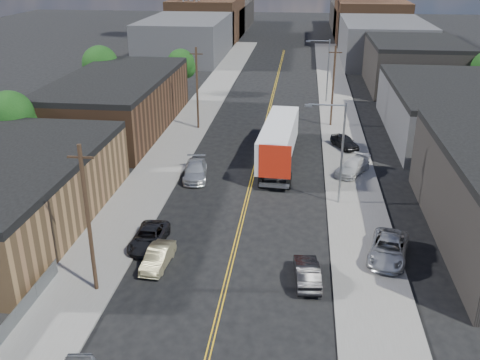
% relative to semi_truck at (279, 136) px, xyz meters
% --- Properties ---
extents(ground, '(260.00, 260.00, 0.00)m').
position_rel_semi_truck_xyz_m(ground, '(-2.29, 24.62, -2.55)').
color(ground, black).
rests_on(ground, ground).
extents(centerline, '(0.32, 120.00, 0.01)m').
position_rel_semi_truck_xyz_m(centerline, '(-2.29, 9.62, -2.55)').
color(centerline, gold).
rests_on(centerline, ground).
extents(sidewalk_left, '(5.00, 140.00, 0.15)m').
position_rel_semi_truck_xyz_m(sidewalk_left, '(-11.79, 9.62, -2.48)').
color(sidewalk_left, slate).
rests_on(sidewalk_left, ground).
extents(sidewalk_right, '(5.00, 140.00, 0.15)m').
position_rel_semi_truck_xyz_m(sidewalk_right, '(7.21, 9.62, -2.48)').
color(sidewalk_right, slate).
rests_on(sidewalk_right, ground).
extents(warehouse_tan, '(12.00, 22.00, 5.60)m').
position_rel_semi_truck_xyz_m(warehouse_tan, '(-20.29, -17.38, 0.25)').
color(warehouse_tan, olive).
rests_on(warehouse_tan, ground).
extents(warehouse_brown, '(12.00, 26.00, 6.60)m').
position_rel_semi_truck_xyz_m(warehouse_brown, '(-20.29, 8.62, 0.75)').
color(warehouse_brown, '#472D1C').
rests_on(warehouse_brown, ground).
extents(industrial_right_b, '(14.00, 24.00, 6.10)m').
position_rel_semi_truck_xyz_m(industrial_right_b, '(19.71, 10.62, 0.50)').
color(industrial_right_b, '#3C3D3F').
rests_on(industrial_right_b, ground).
extents(industrial_right_c, '(14.00, 22.00, 7.60)m').
position_rel_semi_truck_xyz_m(industrial_right_c, '(19.71, 36.62, 1.25)').
color(industrial_right_c, black).
rests_on(industrial_right_c, ground).
extents(skyline_left_a, '(16.00, 30.00, 8.00)m').
position_rel_semi_truck_xyz_m(skyline_left_a, '(-22.29, 59.62, 1.45)').
color(skyline_left_a, '#3C3D3F').
rests_on(skyline_left_a, ground).
extents(skyline_right_a, '(16.00, 30.00, 8.00)m').
position_rel_semi_truck_xyz_m(skyline_right_a, '(17.71, 59.62, 1.45)').
color(skyline_right_a, '#3C3D3F').
rests_on(skyline_right_a, ground).
extents(skyline_left_b, '(16.00, 26.00, 10.00)m').
position_rel_semi_truck_xyz_m(skyline_left_b, '(-22.29, 84.62, 2.45)').
color(skyline_left_b, '#472D1C').
rests_on(skyline_left_b, ground).
extents(skyline_right_b, '(16.00, 26.00, 10.00)m').
position_rel_semi_truck_xyz_m(skyline_right_b, '(17.71, 84.62, 2.45)').
color(skyline_right_b, '#472D1C').
rests_on(skyline_right_b, ground).
extents(skyline_left_c, '(16.00, 40.00, 7.00)m').
position_rel_semi_truck_xyz_m(skyline_left_c, '(-22.29, 104.62, 0.95)').
color(skyline_left_c, black).
rests_on(skyline_left_c, ground).
extents(skyline_right_c, '(16.00, 40.00, 7.00)m').
position_rel_semi_truck_xyz_m(skyline_right_c, '(17.71, 104.62, 0.95)').
color(skyline_right_c, black).
rests_on(skyline_right_c, ground).
extents(streetlight_near, '(3.39, 0.25, 9.00)m').
position_rel_semi_truck_xyz_m(streetlight_near, '(5.30, -10.38, 2.78)').
color(streetlight_near, gray).
rests_on(streetlight_near, ground).
extents(streetlight_far, '(3.39, 0.25, 9.00)m').
position_rel_semi_truck_xyz_m(streetlight_far, '(5.30, 24.62, 2.78)').
color(streetlight_far, gray).
rests_on(streetlight_far, ground).
extents(utility_pole_left_near, '(1.60, 0.26, 10.00)m').
position_rel_semi_truck_xyz_m(utility_pole_left_near, '(-10.49, -25.38, 2.59)').
color(utility_pole_left_near, black).
rests_on(utility_pole_left_near, ground).
extents(utility_pole_left_far, '(1.60, 0.26, 10.00)m').
position_rel_semi_truck_xyz_m(utility_pole_left_far, '(-10.49, 9.62, 2.59)').
color(utility_pole_left_far, black).
rests_on(utility_pole_left_far, ground).
extents(utility_pole_right, '(1.60, 0.26, 10.00)m').
position_rel_semi_truck_xyz_m(utility_pole_right, '(5.91, 12.62, 2.59)').
color(utility_pole_right, black).
rests_on(utility_pole_right, ground).
extents(tree_left_near, '(4.85, 4.76, 7.91)m').
position_rel_semi_truck_xyz_m(tree_left_near, '(-26.23, -5.38, 2.63)').
color(tree_left_near, black).
rests_on(tree_left_near, ground).
extents(tree_left_mid, '(5.10, 5.04, 8.37)m').
position_rel_semi_truck_xyz_m(tree_left_mid, '(-26.23, 19.62, 2.93)').
color(tree_left_mid, black).
rests_on(tree_left_mid, ground).
extents(tree_left_far, '(4.35, 4.20, 6.97)m').
position_rel_semi_truck_xyz_m(tree_left_far, '(-16.23, 26.62, 2.01)').
color(tree_left_far, black).
rests_on(tree_left_far, ground).
extents(semi_truck, '(3.73, 17.22, 4.48)m').
position_rel_semi_truck_xyz_m(semi_truck, '(0.00, 0.00, 0.00)').
color(semi_truck, silver).
rests_on(semi_truck, ground).
extents(car_left_b, '(1.73, 4.21, 1.36)m').
position_rel_semi_truck_xyz_m(car_left_b, '(-7.29, -22.02, -1.87)').
color(car_left_b, '#968C62').
rests_on(car_left_b, ground).
extents(car_left_c, '(2.32, 4.91, 1.36)m').
position_rel_semi_truck_xyz_m(car_left_c, '(-8.69, -19.32, -1.87)').
color(car_left_c, black).
rests_on(car_left_c, ground).
extents(car_left_d, '(2.90, 5.61, 1.56)m').
position_rel_semi_truck_xyz_m(car_left_d, '(-7.78, -6.12, -1.77)').
color(car_left_d, silver).
rests_on(car_left_d, ground).
extents(car_right_oncoming, '(1.94, 4.54, 1.46)m').
position_rel_semi_truck_xyz_m(car_right_oncoming, '(3.01, -22.80, -1.82)').
color(car_right_oncoming, black).
rests_on(car_right_oncoming, ground).
extents(car_right_lot_a, '(3.76, 5.96, 1.53)m').
position_rel_semi_truck_xyz_m(car_right_lot_a, '(8.71, -19.38, -1.63)').
color(car_right_lot_a, '#A4A6A9').
rests_on(car_right_lot_a, sidewalk_right).
extents(car_right_lot_b, '(4.08, 5.32, 1.44)m').
position_rel_semi_truck_xyz_m(car_right_lot_b, '(7.40, -3.46, -1.68)').
color(car_right_lot_b, silver).
rests_on(car_right_lot_b, sidewalk_right).
extents(car_right_lot_c, '(3.40, 4.50, 1.43)m').
position_rel_semi_truck_xyz_m(car_right_lot_c, '(7.10, 4.09, -1.69)').
color(car_right_lot_c, black).
rests_on(car_right_lot_c, sidewalk_right).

